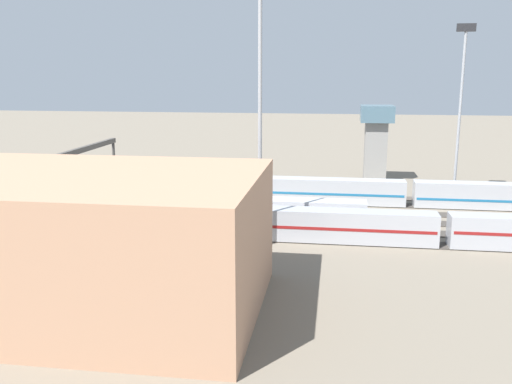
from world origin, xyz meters
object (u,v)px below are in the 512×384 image
object	(u,v)px
light_mast_1	(260,83)
signal_gantry	(75,158)
control_tower	(376,138)
train_on_track_4	(102,207)
train_on_track_1	(316,190)
maintenance_shed	(40,240)
train_on_track_5	(223,221)
light_mast_0	(462,89)

from	to	relation	value
light_mast_1	signal_gantry	distance (m)	36.18
control_tower	train_on_track_4	bearing A→B (deg)	41.71
train_on_track_1	signal_gantry	size ratio (longest dim) A/B	3.83
train_on_track_1	maintenance_shed	distance (m)	47.87
train_on_track_4	train_on_track_5	world-z (taller)	train_on_track_5
light_mast_1	train_on_track_5	bearing A→B (deg)	-35.42
train_on_track_4	signal_gantry	size ratio (longest dim) A/B	2.38
maintenance_shed	train_on_track_5	bearing A→B (deg)	-117.31
light_mast_0	maintenance_shed	world-z (taller)	light_mast_0
train_on_track_5	control_tower	bearing A→B (deg)	-117.75
train_on_track_4	train_on_track_5	xyz separation A→B (m)	(-18.00, 5.00, 0.03)
light_mast_1	signal_gantry	world-z (taller)	light_mast_1
train_on_track_4	light_mast_1	size ratio (longest dim) A/B	2.36
light_mast_1	control_tower	size ratio (longest dim) A/B	2.14
train_on_track_1	light_mast_1	bearing A→B (deg)	76.85
light_mast_0	control_tower	xyz separation A→B (m)	(12.02, -12.41, -9.21)
train_on_track_5	signal_gantry	distance (m)	28.65
light_mast_1	maintenance_shed	size ratio (longest dim) A/B	0.79
train_on_track_5	signal_gantry	size ratio (longest dim) A/B	4.63
train_on_track_4	control_tower	xyz separation A→B (m)	(-38.84, -34.62, 6.22)
control_tower	train_on_track_1	bearing A→B (deg)	62.50
maintenance_shed	light_mast_1	bearing A→B (deg)	-131.71
maintenance_shed	control_tower	bearing A→B (deg)	-117.59
train_on_track_5	signal_gantry	bearing A→B (deg)	-26.39
train_on_track_1	train_on_track_5	xyz separation A→B (m)	(10.63, 20.00, 0.01)
train_on_track_5	control_tower	xyz separation A→B (m)	(-20.84, -39.62, 6.19)
light_mast_0	light_mast_1	world-z (taller)	light_mast_1
train_on_track_5	maintenance_shed	world-z (taller)	maintenance_shed
train_on_track_4	train_on_track_5	size ratio (longest dim) A/B	0.51
train_on_track_1	light_mast_0	xyz separation A→B (m)	(-22.23, -7.21, 15.40)
train_on_track_5	light_mast_0	xyz separation A→B (m)	(-32.86, -27.21, 15.39)
light_mast_1	maintenance_shed	world-z (taller)	light_mast_1
train_on_track_4	control_tower	size ratio (longest dim) A/B	5.05
control_tower	maintenance_shed	bearing A→B (deg)	62.41
train_on_track_1	light_mast_1	distance (m)	29.59
train_on_track_5	light_mast_1	distance (m)	18.05
light_mast_0	train_on_track_4	bearing A→B (deg)	23.59
light_mast_0	control_tower	size ratio (longest dim) A/B	1.94
train_on_track_4	light_mast_0	xyz separation A→B (m)	(-50.85, -22.21, 15.43)
signal_gantry	control_tower	xyz separation A→B (m)	(-46.03, -27.12, 0.69)
maintenance_shed	signal_gantry	bearing A→B (deg)	-68.51
train_on_track_4	train_on_track_1	distance (m)	32.32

